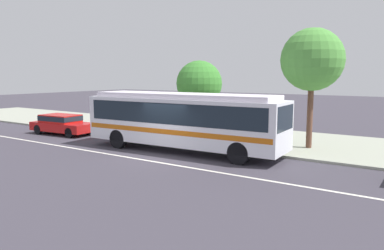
% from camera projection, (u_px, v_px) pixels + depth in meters
% --- Properties ---
extents(ground_plane, '(120.00, 120.00, 0.00)m').
position_uv_depth(ground_plane, '(158.00, 157.00, 17.69)').
color(ground_plane, '#3B3741').
extents(sidewalk_slab, '(60.00, 8.00, 0.12)m').
position_uv_depth(sidewalk_slab, '(229.00, 136.00, 23.56)').
color(sidewalk_slab, '#9B9E8D').
rests_on(sidewalk_slab, ground_plane).
extents(lane_stripe_center, '(56.00, 0.16, 0.01)m').
position_uv_depth(lane_stripe_center, '(147.00, 160.00, 17.03)').
color(lane_stripe_center, silver).
rests_on(lane_stripe_center, ground_plane).
extents(transit_bus, '(10.69, 2.90, 2.96)m').
position_uv_depth(transit_bus, '(183.00, 118.00, 18.82)').
color(transit_bus, white).
rests_on(transit_bus, ground_plane).
extents(sedan_behind_bus, '(4.51, 2.13, 1.29)m').
position_uv_depth(sedan_behind_bus, '(62.00, 123.00, 24.47)').
color(sedan_behind_bus, red).
rests_on(sedan_behind_bus, ground_plane).
extents(pedestrian_waiting_near_sign, '(0.46, 0.46, 1.75)m').
position_uv_depth(pedestrian_waiting_near_sign, '(214.00, 122.00, 21.73)').
color(pedestrian_waiting_near_sign, '#725F56').
rests_on(pedestrian_waiting_near_sign, sidewalk_slab).
extents(bus_stop_sign, '(0.09, 0.44, 2.29)m').
position_uv_depth(bus_stop_sign, '(266.00, 122.00, 18.36)').
color(bus_stop_sign, gray).
rests_on(bus_stop_sign, sidewalk_slab).
extents(street_tree_near_stop, '(2.81, 2.81, 4.64)m').
position_uv_depth(street_tree_near_stop, '(199.00, 84.00, 22.84)').
color(street_tree_near_stop, brown).
rests_on(street_tree_near_stop, sidewalk_slab).
extents(street_tree_mid_block, '(3.18, 3.18, 6.12)m').
position_uv_depth(street_tree_mid_block, '(312.00, 60.00, 18.81)').
color(street_tree_mid_block, brown).
rests_on(street_tree_mid_block, sidewalk_slab).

